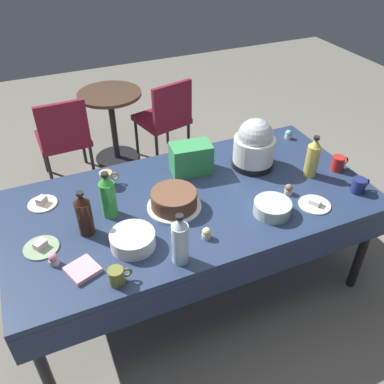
{
  "coord_description": "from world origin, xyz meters",
  "views": [
    {
      "loc": [
        -0.77,
        -1.77,
        2.26
      ],
      "look_at": [
        0.0,
        0.0,
        0.8
      ],
      "focal_mm": 38.02,
      "sensor_mm": 36.0,
      "label": 1
    }
  ],
  "objects_px": {
    "ceramic_snack_bowl": "(133,240)",
    "cupcake_vanilla": "(206,233)",
    "potluck_table": "(192,207)",
    "soda_carton": "(191,158)",
    "soda_bottle_lime_soda": "(108,196)",
    "dessert_plate_cream": "(42,203)",
    "glass_salad_bowl": "(272,208)",
    "soda_bottle_water": "(180,240)",
    "round_cafe_table": "(112,114)",
    "cupcake_cocoa": "(289,189)",
    "dessert_plate_white": "(315,204)",
    "dessert_plate_sage": "(41,247)",
    "cupcake_mint": "(288,135)",
    "cupcake_rose": "(53,259)",
    "frosted_layer_cake": "(174,200)",
    "maroon_chair_left": "(64,135)",
    "soda_bottle_ginger_ale": "(313,158)",
    "soda_bottle_cola": "(84,215)",
    "coffee_mug_olive": "(117,276)",
    "maroon_chair_right": "(165,116)",
    "coffee_mug_tan": "(107,179)",
    "coffee_mug_navy": "(359,185)",
    "slow_cooker": "(254,145)",
    "coffee_mug_red": "(338,163)"
  },
  "relations": [
    {
      "from": "dessert_plate_cream",
      "to": "soda_bottle_water",
      "type": "xyz_separation_m",
      "value": [
        0.58,
        -0.74,
        0.12
      ]
    },
    {
      "from": "coffee_mug_tan",
      "to": "coffee_mug_navy",
      "type": "bearing_deg",
      "value": -26.1
    },
    {
      "from": "dessert_plate_sage",
      "to": "cupcake_mint",
      "type": "xyz_separation_m",
      "value": [
        1.84,
        0.46,
        0.02
      ]
    },
    {
      "from": "potluck_table",
      "to": "soda_carton",
      "type": "distance_m",
      "value": 0.34
    },
    {
      "from": "frosted_layer_cake",
      "to": "maroon_chair_left",
      "type": "height_order",
      "value": "frosted_layer_cake"
    },
    {
      "from": "ceramic_snack_bowl",
      "to": "coffee_mug_tan",
      "type": "bearing_deg",
      "value": 88.84
    },
    {
      "from": "slow_cooker",
      "to": "coffee_mug_olive",
      "type": "xyz_separation_m",
      "value": [
        -1.1,
        -0.63,
        -0.11
      ]
    },
    {
      "from": "potluck_table",
      "to": "round_cafe_table",
      "type": "height_order",
      "value": "potluck_table"
    },
    {
      "from": "soda_carton",
      "to": "cupcake_mint",
      "type": "bearing_deg",
      "value": 14.48
    },
    {
      "from": "potluck_table",
      "to": "cupcake_rose",
      "type": "relative_size",
      "value": 32.59
    },
    {
      "from": "soda_carton",
      "to": "slow_cooker",
      "type": "bearing_deg",
      "value": -6.8
    },
    {
      "from": "dessert_plate_white",
      "to": "maroon_chair_left",
      "type": "xyz_separation_m",
      "value": [
        -1.19,
        1.94,
        -0.27
      ]
    },
    {
      "from": "cupcake_mint",
      "to": "soda_bottle_water",
      "type": "height_order",
      "value": "soda_bottle_water"
    },
    {
      "from": "dessert_plate_white",
      "to": "coffee_mug_red",
      "type": "relative_size",
      "value": 1.5
    },
    {
      "from": "dessert_plate_cream",
      "to": "glass_salad_bowl",
      "type": "bearing_deg",
      "value": -26.96
    },
    {
      "from": "ceramic_snack_bowl",
      "to": "cupcake_cocoa",
      "type": "xyz_separation_m",
      "value": [
        1.0,
        0.06,
        -0.01
      ]
    },
    {
      "from": "ceramic_snack_bowl",
      "to": "cupcake_rose",
      "type": "height_order",
      "value": "ceramic_snack_bowl"
    },
    {
      "from": "coffee_mug_olive",
      "to": "coffee_mug_navy",
      "type": "height_order",
      "value": "coffee_mug_navy"
    },
    {
      "from": "soda_bottle_lime_soda",
      "to": "maroon_chair_right",
      "type": "bearing_deg",
      "value": 59.66
    },
    {
      "from": "frosted_layer_cake",
      "to": "dessert_plate_sage",
      "type": "bearing_deg",
      "value": -177.09
    },
    {
      "from": "dessert_plate_cream",
      "to": "soda_bottle_ginger_ale",
      "type": "relative_size",
      "value": 0.61
    },
    {
      "from": "soda_bottle_water",
      "to": "round_cafe_table",
      "type": "relative_size",
      "value": 0.41
    },
    {
      "from": "cupcake_vanilla",
      "to": "soda_carton",
      "type": "distance_m",
      "value": 0.65
    },
    {
      "from": "cupcake_rose",
      "to": "soda_bottle_water",
      "type": "bearing_deg",
      "value": -21.26
    },
    {
      "from": "cupcake_rose",
      "to": "soda_bottle_lime_soda",
      "type": "bearing_deg",
      "value": 36.71
    },
    {
      "from": "cupcake_mint",
      "to": "soda_carton",
      "type": "bearing_deg",
      "value": -172.34
    },
    {
      "from": "soda_carton",
      "to": "round_cafe_table",
      "type": "height_order",
      "value": "soda_carton"
    },
    {
      "from": "coffee_mug_olive",
      "to": "maroon_chair_right",
      "type": "height_order",
      "value": "maroon_chair_right"
    },
    {
      "from": "potluck_table",
      "to": "soda_bottle_cola",
      "type": "relative_size",
      "value": 8.07
    },
    {
      "from": "dessert_plate_white",
      "to": "dessert_plate_cream",
      "type": "distance_m",
      "value": 1.61
    },
    {
      "from": "soda_carton",
      "to": "cupcake_cocoa",
      "type": "bearing_deg",
      "value": -39.15
    },
    {
      "from": "cupcake_vanilla",
      "to": "maroon_chair_left",
      "type": "relative_size",
      "value": 0.08
    },
    {
      "from": "ceramic_snack_bowl",
      "to": "frosted_layer_cake",
      "type": "bearing_deg",
      "value": 33.97
    },
    {
      "from": "cupcake_vanilla",
      "to": "dessert_plate_cream",
      "type": "bearing_deg",
      "value": 139.79
    },
    {
      "from": "glass_salad_bowl",
      "to": "frosted_layer_cake",
      "type": "bearing_deg",
      "value": 151.21
    },
    {
      "from": "soda_bottle_lime_soda",
      "to": "maroon_chair_right",
      "type": "height_order",
      "value": "soda_bottle_lime_soda"
    },
    {
      "from": "cupcake_mint",
      "to": "soda_bottle_lime_soda",
      "type": "bearing_deg",
      "value": -166.93
    },
    {
      "from": "ceramic_snack_bowl",
      "to": "cupcake_mint",
      "type": "distance_m",
      "value": 1.53
    },
    {
      "from": "dessert_plate_cream",
      "to": "coffee_mug_red",
      "type": "distance_m",
      "value": 1.89
    },
    {
      "from": "dessert_plate_sage",
      "to": "coffee_mug_red",
      "type": "relative_size",
      "value": 1.47
    },
    {
      "from": "dessert_plate_sage",
      "to": "soda_carton",
      "type": "xyz_separation_m",
      "value": [
        1.0,
        0.35,
        0.09
      ]
    },
    {
      "from": "dessert_plate_sage",
      "to": "dessert_plate_white",
      "type": "bearing_deg",
      "value": -10.22
    },
    {
      "from": "potluck_table",
      "to": "ceramic_snack_bowl",
      "type": "bearing_deg",
      "value": -150.99
    },
    {
      "from": "cupcake_cocoa",
      "to": "dessert_plate_cream",
      "type": "bearing_deg",
      "value": 160.51
    },
    {
      "from": "ceramic_snack_bowl",
      "to": "cupcake_vanilla",
      "type": "distance_m",
      "value": 0.39
    },
    {
      "from": "cupcake_rose",
      "to": "cupcake_vanilla",
      "type": "distance_m",
      "value": 0.79
    },
    {
      "from": "soda_bottle_ginger_ale",
      "to": "soda_bottle_cola",
      "type": "distance_m",
      "value": 1.45
    },
    {
      "from": "glass_salad_bowl",
      "to": "soda_bottle_ginger_ale",
      "type": "height_order",
      "value": "soda_bottle_ginger_ale"
    },
    {
      "from": "potluck_table",
      "to": "soda_bottle_lime_soda",
      "type": "distance_m",
      "value": 0.53
    },
    {
      "from": "coffee_mug_navy",
      "to": "maroon_chair_left",
      "type": "relative_size",
      "value": 0.15
    }
  ]
}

